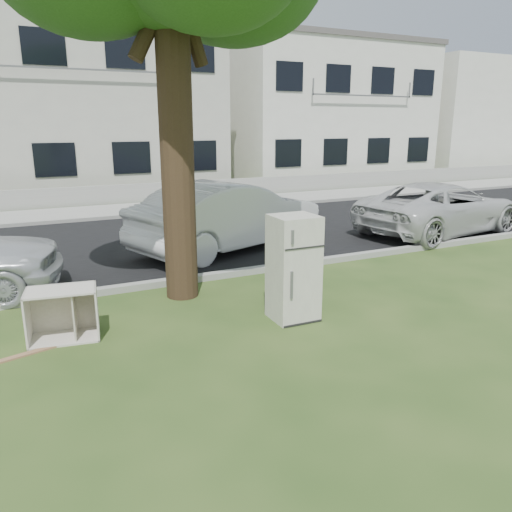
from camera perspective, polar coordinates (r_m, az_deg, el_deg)
name	(u,v)px	position (r m, az deg, el deg)	size (l,w,h in m)	color
ground	(248,329)	(7.26, -0.95, -8.32)	(120.00, 120.00, 0.00)	#294418
road	(146,242)	(12.70, -12.45, 1.55)	(120.00, 7.00, 0.01)	black
kerb_near	(192,282)	(9.40, -7.27, -2.95)	(120.00, 0.18, 0.12)	gray
kerb_far	(118,219)	(16.11, -15.46, 4.12)	(120.00, 0.18, 0.12)	gray
sidewalk	(110,211)	(17.52, -16.36, 4.91)	(120.00, 2.80, 0.01)	gray
low_wall	(101,195)	(19.03, -17.28, 6.65)	(120.00, 0.15, 0.70)	gray
townhouse_center	(76,103)	(23.74, -19.87, 16.14)	(11.22, 8.16, 7.44)	#B5B2A5
townhouse_right	(313,113)	(27.82, 6.54, 15.96)	(10.20, 8.16, 6.84)	white
filler_right	(489,118)	(37.53, 25.08, 14.06)	(16.00, 9.00, 6.40)	#B5B2A5
fridge	(294,268)	(7.41, 4.31, -1.38)	(0.65, 0.60, 1.58)	silver
cabinet	(63,314)	(7.30, -21.21, -6.21)	(0.91, 0.57, 0.71)	beige
plank_a	(28,354)	(7.13, -24.62, -10.10)	(1.17, 0.10, 0.02)	#8D6444
car_center	(230,216)	(11.62, -3.02, 4.62)	(1.68, 4.81, 1.58)	silver
car_right	(440,208)	(14.25, 20.32, 5.17)	(2.26, 4.90, 1.36)	silver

